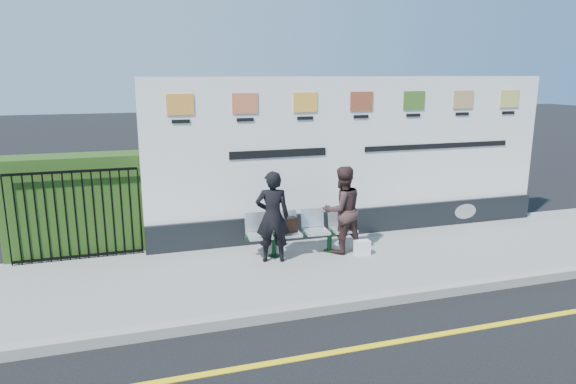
% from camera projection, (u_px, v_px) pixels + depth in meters
% --- Properties ---
extents(ground, '(80.00, 80.00, 0.00)m').
position_uv_depth(ground, '(448.00, 333.00, 6.41)').
color(ground, black).
extents(pavement, '(14.00, 3.00, 0.12)m').
position_uv_depth(pavement, '(362.00, 261.00, 8.72)').
color(pavement, gray).
rests_on(pavement, ground).
extents(kerb, '(14.00, 0.18, 0.14)m').
position_uv_depth(kerb, '(407.00, 296.00, 7.33)').
color(kerb, gray).
rests_on(kerb, ground).
extents(yellow_line, '(14.00, 0.10, 0.01)m').
position_uv_depth(yellow_line, '(448.00, 333.00, 6.41)').
color(yellow_line, yellow).
rests_on(yellow_line, ground).
extents(billboard, '(8.00, 0.30, 3.00)m').
position_uv_depth(billboard, '(358.00, 167.00, 9.82)').
color(billboard, black).
rests_on(billboard, pavement).
extents(hedge, '(2.35, 0.70, 1.70)m').
position_uv_depth(hedge, '(77.00, 204.00, 8.86)').
color(hedge, '#254615').
rests_on(hedge, pavement).
extents(railing, '(2.05, 0.06, 1.54)m').
position_uv_depth(railing, '(76.00, 215.00, 8.46)').
color(railing, black).
rests_on(railing, pavement).
extents(bench, '(1.93, 0.60, 0.41)m').
position_uv_depth(bench, '(302.00, 242.00, 8.85)').
color(bench, silver).
rests_on(bench, pavement).
extents(woman_left, '(0.63, 0.48, 1.53)m').
position_uv_depth(woman_left, '(272.00, 217.00, 8.40)').
color(woman_left, black).
rests_on(woman_left, pavement).
extents(woman_right, '(0.82, 0.69, 1.52)m').
position_uv_depth(woman_right, '(342.00, 210.00, 8.83)').
color(woman_right, '#352221').
rests_on(woman_right, pavement).
extents(handbag_brown, '(0.35, 0.22, 0.25)m').
position_uv_depth(handbag_brown, '(288.00, 225.00, 8.72)').
color(handbag_brown, black).
rests_on(handbag_brown, bench).
extents(carrier_bag_white, '(0.26, 0.16, 0.26)m').
position_uv_depth(carrier_bag_white, '(362.00, 248.00, 8.80)').
color(carrier_bag_white, white).
rests_on(carrier_bag_white, pavement).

